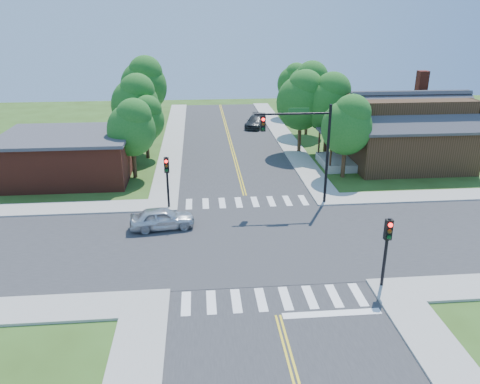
{
  "coord_description": "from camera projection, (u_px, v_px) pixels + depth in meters",
  "views": [
    {
      "loc": [
        -3.34,
        -25.18,
        12.97
      ],
      "look_at": [
        -0.82,
        2.7,
        2.2
      ],
      "focal_mm": 35.0,
      "sensor_mm": 36.0,
      "label": 1
    }
  ],
  "objects": [
    {
      "name": "crosswalk_north",
      "position": [
        247.0,
        202.0,
        34.09
      ],
      "size": [
        8.85,
        2.0,
        0.01
      ],
      "color": "white",
      "rests_on": "ground"
    },
    {
      "name": "sidewalk_nw",
      "position": [
        60.0,
        167.0,
        41.69
      ],
      "size": [
        40.0,
        40.0,
        0.14
      ],
      "color": "#9E9B93",
      "rests_on": "ground"
    },
    {
      "name": "tree_w_a",
      "position": [
        132.0,
        126.0,
        37.76
      ],
      "size": [
        3.93,
        3.73,
        6.67
      ],
      "color": "#382314",
      "rests_on": "ground"
    },
    {
      "name": "building_nw",
      "position": [
        68.0,
        156.0,
        38.74
      ],
      "size": [
        10.4,
        8.4,
        3.73
      ],
      "color": "maroon",
      "rests_on": "ground"
    },
    {
      "name": "house_ne",
      "position": [
        406.0,
        128.0,
        41.65
      ],
      "size": [
        13.05,
        8.8,
        7.11
      ],
      "color": "#312011",
      "rests_on": "ground"
    },
    {
      "name": "crosswalk_south",
      "position": [
        273.0,
        299.0,
        22.56
      ],
      "size": [
        8.85,
        2.0,
        0.01
      ],
      "color": "white",
      "rests_on": "ground"
    },
    {
      "name": "tree_e_b",
      "position": [
        329.0,
        101.0,
        43.97
      ],
      "size": [
        4.66,
        4.43,
        7.92
      ],
      "color": "#382314",
      "rests_on": "ground"
    },
    {
      "name": "tree_w_b",
      "position": [
        136.0,
        101.0,
        44.53
      ],
      "size": [
        4.54,
        4.32,
        7.72
      ],
      "color": "#382314",
      "rests_on": "ground"
    },
    {
      "name": "tree_w_c",
      "position": [
        144.0,
        83.0,
        51.68
      ],
      "size": [
        5.11,
        4.85,
        8.68
      ],
      "color": "#382314",
      "rests_on": "ground"
    },
    {
      "name": "sidewalk_ne",
      "position": [
        402.0,
        158.0,
        44.35
      ],
      "size": [
        40.0,
        40.0,
        0.14
      ],
      "color": "#9E9B93",
      "rests_on": "ground"
    },
    {
      "name": "ground",
      "position": [
        257.0,
        241.0,
        28.34
      ],
      "size": [
        100.0,
        100.0,
        0.0
      ],
      "primitive_type": "plane",
      "color": "#304A17",
      "rests_on": "ground"
    },
    {
      "name": "stop_bar",
      "position": [
        332.0,
        314.0,
        21.49
      ],
      "size": [
        4.6,
        0.45,
        0.09
      ],
      "primitive_type": "cube",
      "color": "white",
      "rests_on": "ground"
    },
    {
      "name": "signal_pole_se",
      "position": [
        387.0,
        240.0,
        22.63
      ],
      "size": [
        0.34,
        0.42,
        3.8
      ],
      "color": "black",
      "rests_on": "ground"
    },
    {
      "name": "tree_e_d",
      "position": [
        294.0,
        82.0,
        60.28
      ],
      "size": [
        4.15,
        3.94,
        7.06
      ],
      "color": "#382314",
      "rests_on": "ground"
    },
    {
      "name": "intersection_patch",
      "position": [
        257.0,
        241.0,
        28.34
      ],
      "size": [
        10.2,
        10.2,
        0.06
      ],
      "primitive_type": "cube",
      "color": "#2D2D30",
      "rests_on": "ground"
    },
    {
      "name": "tree_e_c",
      "position": [
        309.0,
        87.0,
        51.29
      ],
      "size": [
        4.81,
        4.57,
        8.18
      ],
      "color": "#382314",
      "rests_on": "ground"
    },
    {
      "name": "signal_pole_nw",
      "position": [
        167.0,
        173.0,
        32.1
      ],
      "size": [
        0.34,
        0.42,
        3.8
      ],
      "color": "black",
      "rests_on": "ground"
    },
    {
      "name": "road_ew",
      "position": [
        257.0,
        241.0,
        28.33
      ],
      "size": [
        90.0,
        10.0,
        0.04
      ],
      "primitive_type": "cube",
      "color": "#2D2D30",
      "rests_on": "ground"
    },
    {
      "name": "road_ns",
      "position": [
        257.0,
        241.0,
        28.34
      ],
      "size": [
        10.0,
        90.0,
        0.04
      ],
      "primitive_type": "cube",
      "color": "#2D2D30",
      "rests_on": "ground"
    },
    {
      "name": "car_silver",
      "position": [
        162.0,
        219.0,
        29.76
      ],
      "size": [
        2.62,
        4.47,
        1.39
      ],
      "primitive_type": "imported",
      "rotation": [
        0.0,
        0.0,
        1.69
      ],
      "color": "silver",
      "rests_on": "ground"
    },
    {
      "name": "centerline",
      "position": [
        257.0,
        241.0,
        28.33
      ],
      "size": [
        0.3,
        90.0,
        0.01
      ],
      "color": "yellow",
      "rests_on": "ground"
    },
    {
      "name": "car_dgrey",
      "position": [
        255.0,
        122.0,
        56.17
      ],
      "size": [
        4.77,
        5.89,
        1.37
      ],
      "primitive_type": "imported",
      "rotation": [
        0.0,
        0.0,
        -0.32
      ],
      "color": "#292C2E",
      "rests_on": "ground"
    },
    {
      "name": "tree_house",
      "position": [
        302.0,
        99.0,
        44.48
      ],
      "size": [
        4.74,
        4.51,
        8.06
      ],
      "color": "#382314",
      "rests_on": "ground"
    },
    {
      "name": "signal_mast_ne",
      "position": [
        305.0,
        139.0,
        32.13
      ],
      "size": [
        5.3,
        0.42,
        7.2
      ],
      "color": "black",
      "rests_on": "ground"
    },
    {
      "name": "tree_bldg",
      "position": [
        146.0,
        117.0,
        43.17
      ],
      "size": [
        3.52,
        3.34,
        5.98
      ],
      "color": "#382314",
      "rests_on": "ground"
    },
    {
      "name": "tree_e_a",
      "position": [
        348.0,
        124.0,
        37.76
      ],
      "size": [
        4.11,
        3.9,
        6.98
      ],
      "color": "#382314",
      "rests_on": "ground"
    },
    {
      "name": "tree_w_d",
      "position": [
        151.0,
        85.0,
        60.56
      ],
      "size": [
        3.79,
        3.6,
        6.45
      ],
      "color": "#382314",
      "rests_on": "ground"
    }
  ]
}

